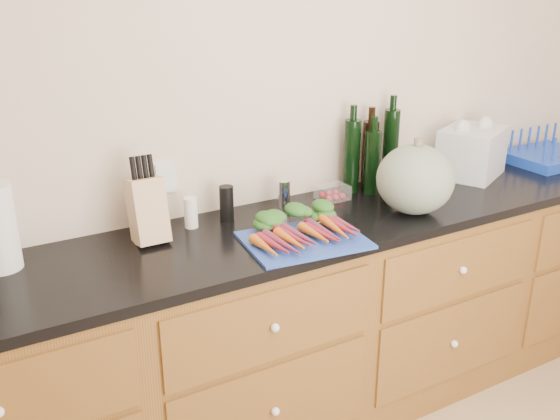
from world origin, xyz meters
TOP-DOWN VIEW (x-y plane):
  - wall_back at (0.00, 1.62)m, footprint 4.10×0.05m
  - cabinets at (0.00, 1.30)m, footprint 3.60×0.64m
  - countertop at (0.00, 1.30)m, footprint 3.64×0.62m
  - cutting_board at (-0.23, 1.14)m, footprint 0.48×0.38m
  - carrots at (-0.23, 1.18)m, footprint 0.39×0.29m
  - squash at (0.32, 1.17)m, footprint 0.32×0.32m
  - knife_block at (-0.73, 1.44)m, footprint 0.12×0.12m
  - grinder_salt at (-0.55, 1.48)m, footprint 0.05×0.05m
  - grinder_pepper at (-0.39, 1.48)m, footprint 0.06×0.06m
  - canister_chrome at (-0.13, 1.48)m, footprint 0.05×0.05m
  - tomato_box at (0.12, 1.47)m, footprint 0.13×0.11m
  - bottles at (0.35, 1.51)m, footprint 0.29×0.15m
  - grocery_bag at (0.90, 1.42)m, footprint 0.40×0.37m
  - dish_rack at (1.42, 1.38)m, footprint 0.42×0.34m

SIDE VIEW (x-z plane):
  - cabinets at x=0.00m, z-range 0.00..0.90m
  - countertop at x=0.00m, z-range 0.90..0.94m
  - cutting_board at x=-0.23m, z-range 0.94..0.95m
  - tomato_box at x=0.12m, z-range 0.94..1.00m
  - carrots at x=-0.23m, z-range 0.95..1.00m
  - dish_rack at x=1.42m, z-range 0.90..1.07m
  - grinder_salt at x=-0.55m, z-range 0.94..1.06m
  - canister_chrome at x=-0.13m, z-range 0.94..1.06m
  - grinder_pepper at x=-0.39m, z-range 0.94..1.08m
  - grocery_bag at x=0.90m, z-range 0.94..1.18m
  - knife_block at x=-0.73m, z-range 0.94..1.18m
  - squash at x=0.32m, z-range 0.94..1.23m
  - bottles at x=0.35m, z-range 0.92..1.28m
  - wall_back at x=0.00m, z-range 0.00..2.60m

